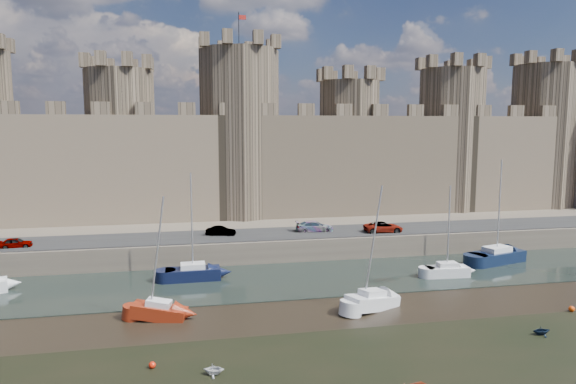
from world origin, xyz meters
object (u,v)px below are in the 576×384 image
sailboat_3 (497,256)px  car_1 (221,231)px  sailboat_1 (193,272)px  car_3 (383,227)px  car_0 (16,243)px  car_2 (314,226)px  sailboat_4 (159,310)px  sailboat_5 (372,300)px  sailboat_2 (447,270)px

sailboat_3 → car_1: bearing=148.0°
car_1 → sailboat_1: (-3.32, -8.62, -2.23)m
sailboat_1 → car_3: bearing=15.8°
car_1 → sailboat_1: sailboat_1 is taller
car_3 → sailboat_3: (10.64, -6.78, -2.28)m
car_0 → car_3: 40.43m
car_2 → sailboat_4: bearing=142.2°
car_0 → car_3: bearing=-95.3°
sailboat_1 → sailboat_3: sailboat_3 is taller
car_1 → sailboat_4: 19.56m
sailboat_5 → car_1: bearing=95.2°
car_3 → sailboat_1: size_ratio=0.44×
car_1 → sailboat_2: bearing=-104.8°
car_0 → car_2: 32.54m
sailboat_4 → car_0: bearing=145.5°
sailboat_2 → sailboat_3: sailboat_3 is taller
car_3 → car_2: bearing=78.2°
sailboat_3 → car_3: bearing=131.7°
car_3 → car_1: bearing=86.8°
sailboat_4 → sailboat_5: 17.27m
sailboat_5 → car_3: bearing=41.2°
car_3 → sailboat_4: (-25.20, -16.60, -2.42)m
car_0 → car_2: car_2 is taller
sailboat_2 → sailboat_4: bearing=-163.9°
car_1 → sailboat_4: size_ratio=0.35×
car_2 → sailboat_2: bearing=-135.0°
car_2 → sailboat_2: size_ratio=0.49×
sailboat_3 → car_0: bearing=156.5°
sailboat_1 → sailboat_2: 25.34m
sailboat_1 → car_1: bearing=67.9°
car_1 → sailboat_4: bearing=176.7°
car_2 → sailboat_4: 25.48m
sailboat_4 → sailboat_1: bearing=87.4°
sailboat_4 → sailboat_5: bearing=9.5°
sailboat_1 → sailboat_5: bearing=-38.0°
car_3 → sailboat_4: 30.27m
car_0 → car_1: car_1 is taller
car_1 → sailboat_1: bearing=173.8°
sailboat_4 → car_3: bearing=46.4°
car_1 → sailboat_2: (21.73, -12.43, -2.30)m
sailboat_2 → sailboat_3: size_ratio=0.80×
sailboat_1 → sailboat_2: size_ratio=1.15×
car_1 → sailboat_5: bearing=-135.3°
car_2 → sailboat_1: 17.11m
car_1 → sailboat_3: 31.06m
sailboat_2 → car_3: bearing=107.8°
car_0 → sailboat_1: size_ratio=0.30×
car_0 → sailboat_4: sailboat_4 is taller
car_3 → sailboat_3: 12.82m
car_3 → sailboat_2: sailboat_2 is taller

